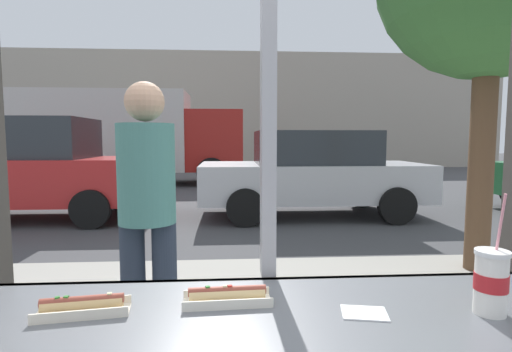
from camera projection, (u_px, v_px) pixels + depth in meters
name	position (u px, v px, depth m)	size (l,w,h in m)	color
ground_plane	(236.00, 201.00, 9.36)	(60.00, 60.00, 0.00)	#424244
sidewalk_strip	(248.00, 323.00, 2.99)	(16.00, 2.80, 0.13)	#9E998E
window_wall	(268.00, 29.00, 1.32)	(2.63, 0.20, 2.90)	#423D38
building_facade_far	(232.00, 111.00, 20.39)	(28.00, 1.20, 5.79)	#A89E8E
soda_cup_right	(491.00, 281.00, 1.07)	(0.09, 0.09, 0.33)	white
hotdog_tray_near	(227.00, 296.00, 1.14)	(0.26, 0.10, 0.05)	silver
hotdog_tray_far	(83.00, 306.00, 1.07)	(0.25, 0.12, 0.05)	beige
napkin_wrapper	(364.00, 313.00, 1.07)	(0.12, 0.09, 0.00)	white
parked_car_red	(22.00, 169.00, 7.14)	(4.70, 1.92, 1.82)	red
parked_car_silver	(312.00, 173.00, 7.50)	(4.16, 1.94, 1.60)	#BCBCC1
box_truck	(128.00, 134.00, 12.74)	(7.00, 2.44, 2.93)	beige
pedestrian	(147.00, 207.00, 2.25)	(0.32, 0.32, 1.63)	#263040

